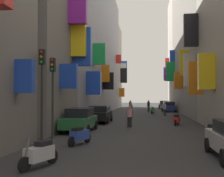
{
  "coord_description": "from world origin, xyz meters",
  "views": [
    {
      "loc": [
        0.55,
        -3.8,
        2.35
      ],
      "look_at": [
        -2.31,
        20.05,
        2.97
      ],
      "focal_mm": 47.15,
      "sensor_mm": 36.0,
      "label": 1
    }
  ],
  "objects_px": {
    "scooter_black": "(212,131)",
    "pedestrian_mid_street": "(165,109)",
    "scooter_blue": "(80,135)",
    "pedestrian_near_right": "(130,107)",
    "parked_car_green": "(80,119)",
    "pedestrian_near_left": "(131,111)",
    "pedestrian_far_away": "(149,106)",
    "parked_car_grey": "(164,104)",
    "scooter_red": "(177,119)",
    "scooter_silver": "(40,153)",
    "pedestrian_crossing": "(129,117)",
    "parked_car_black": "(100,114)",
    "traffic_light_far_corner": "(42,80)",
    "traffic_light_near_corner": "(53,84)",
    "scooter_green": "(152,110)",
    "parked_car_blue": "(169,106)"
  },
  "relations": [
    {
      "from": "scooter_blue",
      "to": "parked_car_blue",
      "type": "bearing_deg",
      "value": 78.26
    },
    {
      "from": "pedestrian_crossing",
      "to": "pedestrian_far_away",
      "type": "relative_size",
      "value": 0.9
    },
    {
      "from": "scooter_blue",
      "to": "pedestrian_far_away",
      "type": "relative_size",
      "value": 1.02
    },
    {
      "from": "parked_car_black",
      "to": "pedestrian_mid_street",
      "type": "distance_m",
      "value": 11.41
    },
    {
      "from": "scooter_blue",
      "to": "traffic_light_far_corner",
      "type": "relative_size",
      "value": 0.38
    },
    {
      "from": "parked_car_grey",
      "to": "scooter_green",
      "type": "xyz_separation_m",
      "value": [
        -2.53,
        -17.87,
        -0.3
      ]
    },
    {
      "from": "scooter_blue",
      "to": "pedestrian_near_right",
      "type": "distance_m",
      "value": 25.79
    },
    {
      "from": "parked_car_black",
      "to": "scooter_silver",
      "type": "distance_m",
      "value": 16.38
    },
    {
      "from": "scooter_blue",
      "to": "pedestrian_far_away",
      "type": "xyz_separation_m",
      "value": [
        3.43,
        29.27,
        0.41
      ]
    },
    {
      "from": "parked_car_grey",
      "to": "scooter_black",
      "type": "bearing_deg",
      "value": -89.72
    },
    {
      "from": "pedestrian_mid_street",
      "to": "pedestrian_crossing",
      "type": "bearing_deg",
      "value": -104.51
    },
    {
      "from": "scooter_silver",
      "to": "pedestrian_far_away",
      "type": "xyz_separation_m",
      "value": [
        3.7,
        33.85,
        0.41
      ]
    },
    {
      "from": "parked_car_green",
      "to": "pedestrian_mid_street",
      "type": "height_order",
      "value": "pedestrian_mid_street"
    },
    {
      "from": "scooter_silver",
      "to": "pedestrian_near_left",
      "type": "xyz_separation_m",
      "value": [
        1.78,
        22.12,
        0.34
      ]
    },
    {
      "from": "pedestrian_near_left",
      "to": "pedestrian_mid_street",
      "type": "distance_m",
      "value": 5.35
    },
    {
      "from": "traffic_light_near_corner",
      "to": "traffic_light_far_corner",
      "type": "relative_size",
      "value": 0.95
    },
    {
      "from": "pedestrian_far_away",
      "to": "scooter_red",
      "type": "bearing_deg",
      "value": -83.51
    },
    {
      "from": "parked_car_grey",
      "to": "traffic_light_far_corner",
      "type": "relative_size",
      "value": 0.92
    },
    {
      "from": "pedestrian_near_left",
      "to": "scooter_blue",
      "type": "bearing_deg",
      "value": -94.89
    },
    {
      "from": "scooter_black",
      "to": "scooter_green",
      "type": "bearing_deg",
      "value": 96.72
    },
    {
      "from": "scooter_green",
      "to": "traffic_light_near_corner",
      "type": "distance_m",
      "value": 24.82
    },
    {
      "from": "scooter_green",
      "to": "pedestrian_near_left",
      "type": "bearing_deg",
      "value": -106.72
    },
    {
      "from": "parked_car_grey",
      "to": "scooter_silver",
      "type": "bearing_deg",
      "value": -97.98
    },
    {
      "from": "pedestrian_far_away",
      "to": "traffic_light_near_corner",
      "type": "relative_size",
      "value": 0.4
    },
    {
      "from": "scooter_black",
      "to": "pedestrian_mid_street",
      "type": "bearing_deg",
      "value": 94.2
    },
    {
      "from": "scooter_silver",
      "to": "pedestrian_crossing",
      "type": "distance_m",
      "value": 13.11
    },
    {
      "from": "pedestrian_near_right",
      "to": "traffic_light_near_corner",
      "type": "distance_m",
      "value": 24.41
    },
    {
      "from": "pedestrian_far_away",
      "to": "pedestrian_mid_street",
      "type": "bearing_deg",
      "value": -76.93
    },
    {
      "from": "pedestrian_far_away",
      "to": "parked_car_green",
      "type": "bearing_deg",
      "value": -101.07
    },
    {
      "from": "scooter_blue",
      "to": "parked_car_green",
      "type": "bearing_deg",
      "value": 103.2
    },
    {
      "from": "pedestrian_far_away",
      "to": "pedestrian_crossing",
      "type": "bearing_deg",
      "value": -94.17
    },
    {
      "from": "parked_car_grey",
      "to": "pedestrian_near_left",
      "type": "bearing_deg",
      "value": -100.82
    },
    {
      "from": "parked_car_black",
      "to": "scooter_silver",
      "type": "bearing_deg",
      "value": -87.61
    },
    {
      "from": "scooter_black",
      "to": "pedestrian_far_away",
      "type": "relative_size",
      "value": 1.07
    },
    {
      "from": "pedestrian_near_left",
      "to": "pedestrian_far_away",
      "type": "xyz_separation_m",
      "value": [
        1.93,
        11.73,
        0.07
      ]
    },
    {
      "from": "pedestrian_mid_street",
      "to": "scooter_blue",
      "type": "bearing_deg",
      "value": -103.86
    },
    {
      "from": "scooter_silver",
      "to": "scooter_green",
      "type": "bearing_deg",
      "value": 82.08
    },
    {
      "from": "scooter_silver",
      "to": "scooter_red",
      "type": "relative_size",
      "value": 0.99
    },
    {
      "from": "parked_car_green",
      "to": "scooter_black",
      "type": "distance_m",
      "value": 8.46
    },
    {
      "from": "scooter_red",
      "to": "scooter_black",
      "type": "bearing_deg",
      "value": -82.26
    },
    {
      "from": "pedestrian_near_right",
      "to": "pedestrian_far_away",
      "type": "height_order",
      "value": "pedestrian_near_right"
    },
    {
      "from": "traffic_light_near_corner",
      "to": "pedestrian_far_away",
      "type": "bearing_deg",
      "value": 79.11
    },
    {
      "from": "pedestrian_near_right",
      "to": "pedestrian_far_away",
      "type": "relative_size",
      "value": 1.01
    },
    {
      "from": "scooter_red",
      "to": "traffic_light_near_corner",
      "type": "height_order",
      "value": "traffic_light_near_corner"
    },
    {
      "from": "parked_car_green",
      "to": "parked_car_grey",
      "type": "bearing_deg",
      "value": 78.57
    },
    {
      "from": "parked_car_grey",
      "to": "scooter_red",
      "type": "distance_m",
      "value": 33.3
    },
    {
      "from": "scooter_black",
      "to": "pedestrian_near_left",
      "type": "height_order",
      "value": "pedestrian_near_left"
    },
    {
      "from": "traffic_light_near_corner",
      "to": "scooter_blue",
      "type": "bearing_deg",
      "value": -40.6
    },
    {
      "from": "pedestrian_far_away",
      "to": "traffic_light_far_corner",
      "type": "distance_m",
      "value": 29.75
    },
    {
      "from": "scooter_silver",
      "to": "pedestrian_near_left",
      "type": "height_order",
      "value": "pedestrian_near_left"
    }
  ]
}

